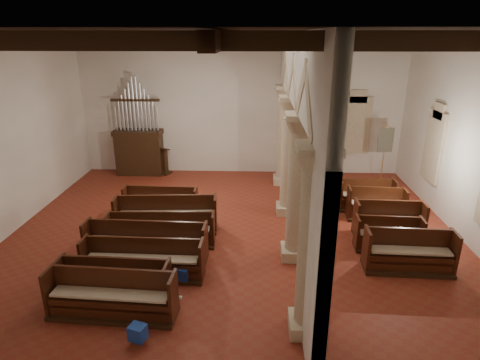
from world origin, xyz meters
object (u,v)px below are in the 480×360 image
pipe_organ (139,144)px  nave_pew_0 (112,301)px  aisle_pew_0 (408,257)px  lectern (164,163)px  processional_banner (382,169)px

pipe_organ → nave_pew_0: 9.95m
pipe_organ → aisle_pew_0: pipe_organ is taller
lectern → processional_banner: bearing=15.2°
aisle_pew_0 → nave_pew_0: bearing=-161.1°
nave_pew_0 → lectern: bearing=98.8°
pipe_organ → lectern: size_ratio=3.39×
pipe_organ → nave_pew_0: (2.05, -9.69, -1.01)m
lectern → nave_pew_0: 9.73m
processional_banner → nave_pew_0: processional_banner is taller
lectern → nave_pew_0: lectern is taller
pipe_organ → nave_pew_0: size_ratio=1.53×
nave_pew_0 → pipe_organ: bearing=105.1°
pipe_organ → aisle_pew_0: (9.23, -7.55, -0.99)m
pipe_organ → aisle_pew_0: 11.97m
processional_banner → pipe_organ: bearing=162.6°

